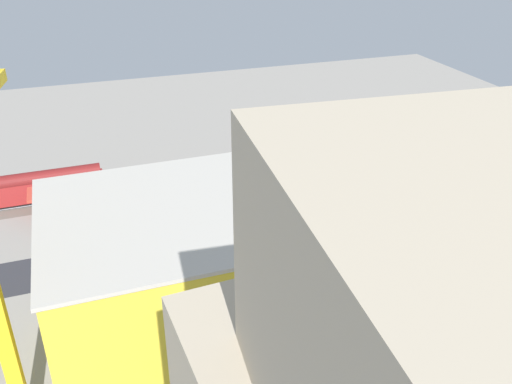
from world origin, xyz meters
TOP-DOWN VIEW (x-y plane):
  - ground_plane at (0.00, 0.00)m, footprint 187.26×187.26m
  - rail_bed at (0.00, -21.07)m, footprint 117.28×16.62m
  - street_asphalt at (0.00, 4.78)m, footprint 117.18×11.09m
  - track_rails at (0.00, -21.07)m, footprint 117.02×10.18m
  - platform_canopy_near at (8.04, -12.51)m, footprint 56.38×6.26m
  - locomotive at (-29.44, -24.34)m, footprint 15.35×3.02m
  - passenger_coach at (-50.83, -24.34)m, footprint 19.17×3.18m
  - freight_coach_far at (32.75, -17.81)m, footprint 18.91×3.16m
  - parked_car_0 at (-27.21, 1.95)m, footprint 4.05×1.91m
  - parked_car_1 at (-17.96, 1.39)m, footprint 4.21×1.84m
  - parked_car_2 at (-10.03, 1.29)m, footprint 4.20×1.91m
  - parked_car_3 at (-1.98, 1.08)m, footprint 4.55×2.08m
  - parked_car_4 at (6.18, 1.66)m, footprint 4.69×2.12m
  - parked_car_5 at (15.58, 1.28)m, footprint 4.76×1.74m
  - parked_car_6 at (23.45, 0.92)m, footprint 4.79×1.94m
  - construction_building at (15.41, 27.55)m, footprint 32.59×24.38m
  - construction_roof_slab at (15.41, 27.55)m, footprint 33.20×24.99m
  - box_truck_0 at (27.49, 11.01)m, footprint 8.96×2.65m
  - street_tree_0 at (-15.31, 10.53)m, footprint 5.72×5.72m
  - street_tree_1 at (-25.71, 10.18)m, footprint 4.46×4.46m
  - street_tree_2 at (17.72, 10.36)m, footprint 5.21×5.21m
  - street_tree_3 at (-33.25, 9.35)m, footprint 4.52×4.52m
  - traffic_light at (-15.59, 9.60)m, footprint 0.50×0.36m

SIDE VIEW (x-z plane):
  - ground_plane at x=0.00m, z-range 0.00..0.00m
  - rail_bed at x=0.00m, z-range 0.00..0.01m
  - street_asphalt at x=0.00m, z-range 0.00..0.01m
  - track_rails at x=0.00m, z-range 0.12..0.24m
  - parked_car_2 at x=-10.03m, z-range -0.08..1.48m
  - parked_car_0 at x=-27.21m, z-range -0.10..1.55m
  - parked_car_6 at x=23.45m, z-range -0.09..1.58m
  - parked_car_4 at x=6.18m, z-range -0.10..1.60m
  - parked_car_5 at x=15.58m, z-range -0.11..1.73m
  - parked_car_3 at x=-1.98m, z-range -0.11..1.74m
  - parked_car_1 at x=-17.96m, z-range -0.11..1.76m
  - box_truck_0 at x=27.49m, z-range -0.02..3.17m
  - locomotive at x=-29.44m, z-range -0.75..4.32m
  - freight_coach_far at x=32.75m, z-range 0.16..6.12m
  - passenger_coach at x=-50.83m, z-range 0.17..6.25m
  - platform_canopy_near at x=8.04m, z-range 2.06..6.73m
  - traffic_light at x=-15.59m, z-range 1.11..8.06m
  - street_tree_0 at x=-15.31m, z-range 0.89..8.41m
  - street_tree_1 at x=-25.71m, z-range 1.24..8.23m
  - street_tree_2 at x=17.72m, z-range 1.13..8.63m
  - street_tree_3 at x=-33.25m, z-range 1.42..8.83m
  - construction_building at x=15.41m, z-range 0.00..19.16m
  - construction_roof_slab at x=15.41m, z-range 19.16..19.56m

